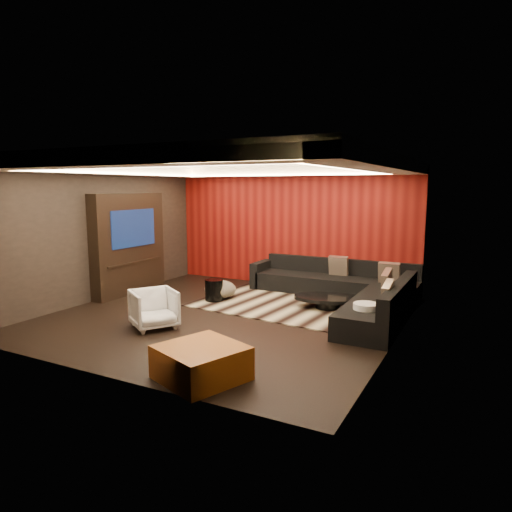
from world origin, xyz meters
The scene contains 26 objects.
floor centered at (0.00, 0.00, -0.01)m, with size 6.00×6.00×0.02m, color black.
ceiling centered at (0.00, 0.00, 2.81)m, with size 6.00×6.00×0.02m, color silver.
wall_back centered at (0.00, 3.01, 1.40)m, with size 6.00×0.02×2.80m, color black.
wall_left centered at (-3.01, 0.00, 1.40)m, with size 0.02×6.00×2.80m, color black.
wall_right centered at (3.01, 0.00, 1.40)m, with size 0.02×6.00×2.80m, color black.
red_feature_wall centered at (0.00, 2.97, 1.40)m, with size 5.98×0.05×2.78m, color #6B0C0A.
soffit_back centered at (0.00, 2.70, 2.69)m, with size 6.00×0.60×0.22m, color silver.
soffit_front centered at (0.00, -2.70, 2.69)m, with size 6.00×0.60×0.22m, color silver.
soffit_left centered at (-2.70, 0.00, 2.69)m, with size 0.60×4.80×0.22m, color silver.
soffit_right centered at (2.70, 0.00, 2.69)m, with size 0.60×4.80×0.22m, color silver.
cove_back centered at (0.00, 2.36, 2.60)m, with size 4.80×0.08×0.04m, color #FFD899.
cove_front centered at (0.00, -2.36, 2.60)m, with size 4.80×0.08×0.04m, color #FFD899.
cove_left centered at (-2.36, 0.00, 2.60)m, with size 0.08×4.80×0.04m, color #FFD899.
cove_right centered at (2.36, 0.00, 2.60)m, with size 0.08×4.80×0.04m, color #FFD899.
tv_surround centered at (-2.85, 0.60, 1.10)m, with size 0.30×2.00×2.20m, color black.
tv_screen centered at (-2.69, 0.60, 1.45)m, with size 0.04×1.30×0.80m, color black.
tv_shelf centered at (-2.69, 0.60, 0.70)m, with size 0.04×1.60×0.04m, color black.
rug centered at (0.96, 1.51, 0.01)m, with size 4.00×3.00×0.02m, color #BDB08A.
coffee_table centered at (1.49, 1.34, 0.13)m, with size 1.33×1.33×0.22m, color black.
drum_stool centered at (-0.78, 0.81, 0.24)m, with size 0.37×0.37×0.44m, color black.
striped_pouf centered at (-0.79, 1.05, 0.20)m, with size 0.67×0.67×0.37m, color beige.
white_side_table centered at (2.50, 0.17, 0.25)m, with size 0.40×0.40×0.50m, color white.
orange_ottoman centered at (1.15, -2.50, 0.21)m, with size 0.93×0.93×0.41m, color #8C4712.
armchair centered at (-0.71, -1.15, 0.32)m, with size 0.69×0.71×0.65m, color silver.
sectional_sofa centered at (1.73, 1.86, 0.26)m, with size 3.65×3.50×0.75m.
throw_pillows centered at (2.26, 1.70, 0.62)m, with size 1.81×2.70×0.50m.
Camera 1 is at (4.20, -6.91, 2.34)m, focal length 32.00 mm.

